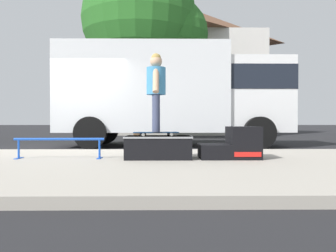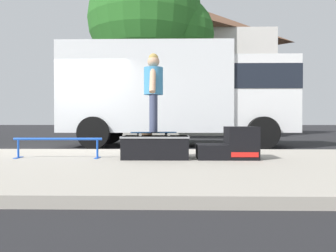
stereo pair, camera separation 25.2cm
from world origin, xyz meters
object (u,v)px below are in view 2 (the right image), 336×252
Objects in this scene: skate_box at (156,146)px; skateboard at (153,133)px; box_truck at (178,91)px; skater_kid at (153,86)px; street_tree_main at (152,24)px; grind_rail at (58,143)px; kicker_ramp at (232,145)px.

skate_box is 1.42× the size of skateboard.
skate_box is 4.91m from box_truck.
skater_kid is 0.18× the size of street_tree_main.
grind_rail is at bearing -114.80° from box_truck.
skate_box is 1.06m from skater_kid.
box_truck reaches higher than kicker_ramp.
skate_box is at bearing -85.81° from street_tree_main.
skateboard is 4.83m from box_truck.
box_truck is at bearing 84.17° from skateboard.
skater_kid is 9.46m from street_tree_main.
street_tree_main reaches higher than kicker_ramp.
skate_box is at bearing -30.37° from skater_kid.
grind_rail is 1.69m from skateboard.
kicker_ramp is at bearing -0.34° from grind_rail.
box_truck is at bearing 84.67° from skate_box.
kicker_ramp reaches higher than grind_rail.
skate_box is 1.72m from grind_rail.
skater_kid is 4.71m from box_truck.
street_tree_main reaches higher than grind_rail.
skate_box is 0.74× the size of grind_rail.
skateboard reaches higher than grind_rail.
street_tree_main reaches higher than box_truck.
box_truck is (-0.88, 4.69, 1.35)m from kicker_ramp.
skateboard is (-1.36, 0.02, 0.22)m from kicker_ramp.
box_truck is at bearing 65.20° from grind_rail.
kicker_ramp is (1.32, -0.00, 0.02)m from skate_box.
box_truck is 5.32m from street_tree_main.
box_truck is at bearing 84.17° from skater_kid.
skateboard is at bearing -95.83° from box_truck.
skate_box is 1.13× the size of kicker_ramp.
skateboard is at bearing 149.63° from skate_box.
box_truck reaches higher than skater_kid.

